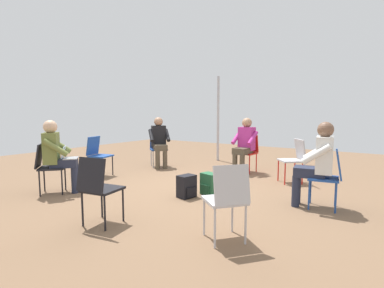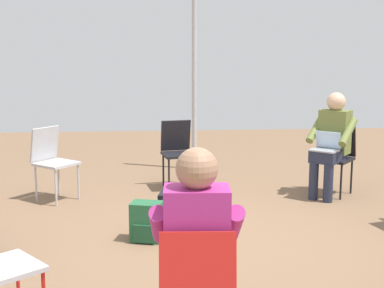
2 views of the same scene
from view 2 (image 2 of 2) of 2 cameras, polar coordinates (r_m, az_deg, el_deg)
ground_plane at (r=4.91m, az=2.28°, el=-10.63°), size 14.00×14.00×0.00m
chair_southeast at (r=6.71m, az=15.11°, el=-0.97°), size 0.59×0.58×0.85m
chair_northeast at (r=6.41m, az=-14.71°, el=-1.44°), size 0.58×0.58×0.85m
chair_east at (r=6.78m, az=-1.53°, el=-0.52°), size 0.50×0.46×0.85m
person_with_laptop at (r=6.52m, az=14.64°, el=0.50°), size 0.64×0.63×1.24m
person_in_magenta at (r=2.94m, az=0.46°, el=-10.58°), size 0.54×0.51×1.24m
backpack_near_laptop_user at (r=5.30m, az=-2.31°, el=-7.27°), size 0.32×0.29×0.36m
backpack_by_empty_chair at (r=4.97m, az=-4.85°, el=-8.49°), size 0.29×0.32×0.36m
tent_pole_far at (r=7.74m, az=0.23°, el=6.15°), size 0.07×0.07×2.43m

